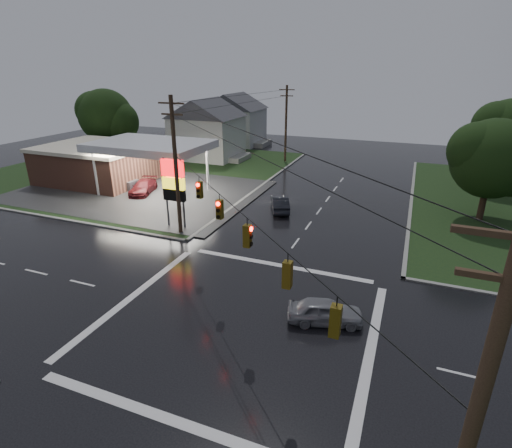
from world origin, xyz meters
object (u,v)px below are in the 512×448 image
at_px(utility_pole_nw, 176,165).
at_px(car_pump, 143,187).
at_px(house_near, 207,128).
at_px(car_crossing, 325,311).
at_px(tree_nw_behind, 107,116).
at_px(pylon_sign, 173,182).
at_px(car_north, 280,203).
at_px(house_far, 235,118).
at_px(utility_pole_se, 468,444).
at_px(tree_ne_far, 511,133).
at_px(gas_station, 106,161).
at_px(utility_pole_n, 286,123).
at_px(tree_ne_near, 494,159).

relative_size(utility_pole_nw, car_pump, 2.25).
relative_size(house_near, car_crossing, 2.73).
bearing_deg(utility_pole_nw, tree_nw_behind, 139.90).
bearing_deg(pylon_sign, car_pump, 140.71).
xyz_separation_m(pylon_sign, car_north, (6.94, 7.21, -3.29)).
bearing_deg(utility_pole_nw, house_far, 107.92).
bearing_deg(utility_pole_se, utility_pole_nw, 135.00).
relative_size(utility_pole_se, tree_ne_far, 1.12).
xyz_separation_m(tree_nw_behind, car_crossing, (38.24, -28.39, -5.49)).
bearing_deg(utility_pole_se, car_pump, 136.61).
distance_m(gas_station, car_crossing, 35.15).
xyz_separation_m(gas_station, pylon_sign, (15.18, -9.20, 1.46)).
distance_m(utility_pole_nw, tree_nw_behind, 31.82).
relative_size(gas_station, car_north, 5.96).
bearing_deg(car_pump, house_near, 79.45).
height_order(utility_pole_n, car_pump, utility_pole_n).
relative_size(utility_pole_nw, house_near, 1.00).
xyz_separation_m(utility_pole_se, tree_nw_behind, (-43.34, 39.49, 0.46)).
relative_size(pylon_sign, tree_ne_near, 0.67).
distance_m(tree_ne_far, car_crossing, 35.24).
xyz_separation_m(gas_station, tree_nw_behind, (-8.17, 10.29, 3.63)).
bearing_deg(gas_station, utility_pole_nw, -32.23).
distance_m(tree_nw_behind, car_pump, 20.08).
bearing_deg(house_near, tree_ne_near, -21.76).
distance_m(utility_pole_se, house_near, 54.77).
xyz_separation_m(utility_pole_se, utility_pole_n, (-19.00, 47.50, -0.25)).
height_order(utility_pole_se, car_crossing, utility_pole_se).
height_order(house_near, tree_nw_behind, tree_nw_behind).
height_order(utility_pole_nw, car_north, utility_pole_nw).
distance_m(pylon_sign, utility_pole_se, 28.34).
relative_size(gas_station, utility_pole_se, 2.38).
bearing_deg(car_crossing, utility_pole_se, -171.47).
height_order(utility_pole_n, car_north, utility_pole_n).
xyz_separation_m(tree_nw_behind, car_pump, (14.76, -12.47, -5.47)).
bearing_deg(utility_pole_nw, tree_ne_far, 42.59).
bearing_deg(tree_ne_near, house_near, 158.24).
bearing_deg(gas_station, car_crossing, -31.04).
relative_size(pylon_sign, utility_pole_nw, 0.55).
relative_size(utility_pole_nw, car_north, 2.50).
relative_size(gas_station, car_pump, 5.37).
height_order(pylon_sign, utility_pole_se, utility_pole_se).
height_order(car_crossing, car_pump, car_pump).
xyz_separation_m(utility_pole_se, tree_ne_far, (7.65, 43.49, 0.46)).
xyz_separation_m(utility_pole_nw, tree_nw_behind, (-24.34, 20.49, 0.46)).
relative_size(utility_pole_nw, tree_ne_far, 1.12).
height_order(tree_nw_behind, car_north, tree_nw_behind).
bearing_deg(pylon_sign, utility_pole_n, 87.92).
relative_size(tree_nw_behind, tree_ne_near, 1.11).
xyz_separation_m(pylon_sign, car_crossing, (14.89, -8.90, -3.32)).
height_order(utility_pole_nw, utility_pole_se, same).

